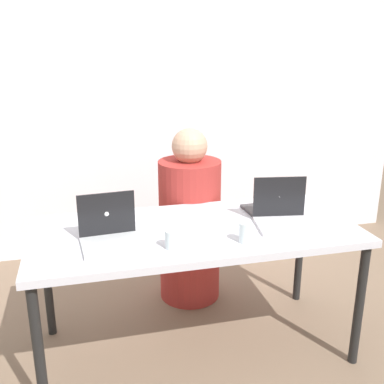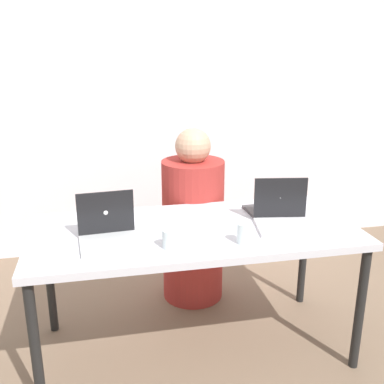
% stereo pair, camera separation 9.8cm
% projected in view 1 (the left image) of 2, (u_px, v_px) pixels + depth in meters
% --- Properties ---
extents(ground_plane, '(12.00, 12.00, 0.00)m').
position_uv_depth(ground_plane, '(195.00, 346.00, 2.67)').
color(ground_plane, '#78614D').
extents(back_wall, '(4.56, 0.10, 2.43)m').
position_uv_depth(back_wall, '(149.00, 109.00, 3.70)').
color(back_wall, silver).
rests_on(back_wall, ground).
extents(desk, '(1.76, 0.79, 0.76)m').
position_uv_depth(desk, '(196.00, 239.00, 2.45)').
color(desk, silver).
rests_on(desk, ground).
extents(person_at_center, '(0.48, 0.48, 1.20)m').
position_uv_depth(person_at_center, '(190.00, 225.00, 3.07)').
color(person_at_center, '#A52D29').
rests_on(person_at_center, ground).
extents(laptop_front_left, '(0.31, 0.29, 0.24)m').
position_uv_depth(laptop_front_left, '(110.00, 234.00, 2.23)').
color(laptop_front_left, silver).
rests_on(laptop_front_left, desk).
extents(laptop_front_right, '(0.33, 0.31, 0.25)m').
position_uv_depth(laptop_front_right, '(283.00, 215.00, 2.47)').
color(laptop_front_right, silver).
rests_on(laptop_front_right, desk).
extents(laptop_back_right, '(0.32, 0.25, 0.21)m').
position_uv_depth(laptop_back_right, '(274.00, 205.00, 2.65)').
color(laptop_back_right, '#373436').
rests_on(laptop_back_right, desk).
extents(water_glass_left, '(0.07, 0.07, 0.09)m').
position_uv_depth(water_glass_left, '(172.00, 240.00, 2.18)').
color(water_glass_left, silver).
rests_on(water_glass_left, desk).
extents(water_glass_right, '(0.06, 0.06, 0.10)m').
position_uv_depth(water_glass_right, '(245.00, 234.00, 2.24)').
color(water_glass_right, silver).
rests_on(water_glass_right, desk).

